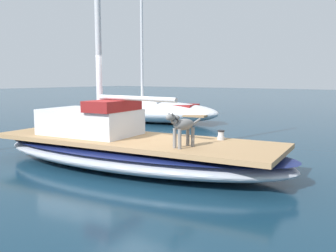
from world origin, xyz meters
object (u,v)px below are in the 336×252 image
(sailboat_main, at_px, (133,152))
(dog_grey, at_px, (182,126))
(deck_winch, at_px, (221,135))
(moored_boat_starboard_side, at_px, (154,111))

(sailboat_main, distance_m, dog_grey, 1.73)
(sailboat_main, distance_m, deck_winch, 2.00)
(sailboat_main, xyz_separation_m, moored_boat_starboard_side, (6.86, 5.01, 0.19))
(deck_winch, bearing_deg, moored_boat_starboard_side, 48.77)
(deck_winch, bearing_deg, sailboat_main, 120.34)
(dog_grey, distance_m, moored_boat_starboard_side, 9.70)
(sailboat_main, bearing_deg, dog_grey, -99.71)
(dog_grey, height_order, moored_boat_starboard_side, moored_boat_starboard_side)
(sailboat_main, distance_m, moored_boat_starboard_side, 8.50)
(sailboat_main, bearing_deg, deck_winch, -59.66)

